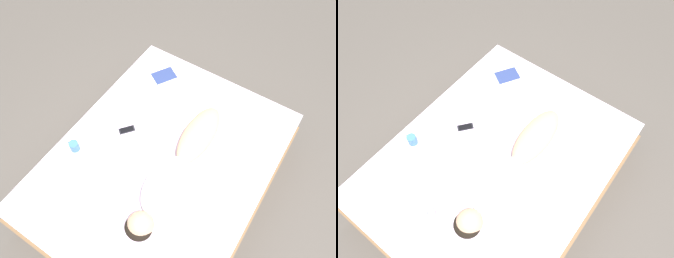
% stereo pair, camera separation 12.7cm
% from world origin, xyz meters
% --- Properties ---
extents(ground_plane, '(12.00, 12.00, 0.00)m').
position_xyz_m(ground_plane, '(0.00, 0.00, 0.00)').
color(ground_plane, '#4C4742').
extents(bed, '(1.80, 2.29, 0.56)m').
position_xyz_m(bed, '(0.00, 0.00, 0.28)').
color(bed, brown).
rests_on(bed, ground_plane).
extents(person, '(0.35, 1.39, 0.21)m').
position_xyz_m(person, '(-0.18, 0.09, 0.66)').
color(person, tan).
rests_on(person, bed).
extents(open_magazine, '(0.61, 0.55, 0.01)m').
position_xyz_m(open_magazine, '(0.40, -0.75, 0.57)').
color(open_magazine, white).
rests_on(open_magazine, bed).
extents(coffee_mug, '(0.11, 0.08, 0.10)m').
position_xyz_m(coffee_mug, '(0.70, 0.33, 0.61)').
color(coffee_mug, teal).
rests_on(coffee_mug, bed).
extents(cell_phone, '(0.14, 0.15, 0.01)m').
position_xyz_m(cell_phone, '(0.43, -0.08, 0.57)').
color(cell_phone, black).
rests_on(cell_phone, bed).
extents(plush_toy, '(0.12, 0.14, 0.17)m').
position_xyz_m(plush_toy, '(0.11, 0.73, 0.64)').
color(plush_toy, '#B2BCCC').
rests_on(plush_toy, bed).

